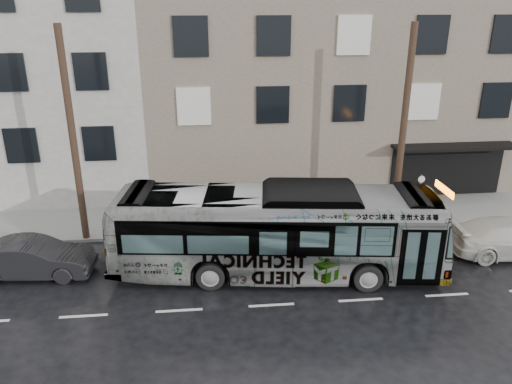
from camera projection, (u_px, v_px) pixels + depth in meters
ground at (263, 269)px, 19.74m from camera, size 120.00×120.00×0.00m
sidewalk at (252, 217)px, 24.26m from camera, size 90.00×3.60×0.15m
building_taupe at (322, 79)px, 29.99m from camera, size 20.00×12.00×11.00m
utility_pole_front at (403, 130)px, 21.73m from camera, size 0.30×0.30×9.00m
utility_pole_rear at (73, 139)px, 20.41m from camera, size 0.30×0.30×9.00m
sign_post at (419, 199)px, 23.03m from camera, size 0.06×0.06×2.40m
bus at (277, 232)px, 18.92m from camera, size 12.82×4.42×3.50m
white_sedan at (512, 237)px, 20.67m from camera, size 5.30×2.35×1.51m
dark_sedan at (33, 258)px, 19.05m from camera, size 4.57×1.85×1.48m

